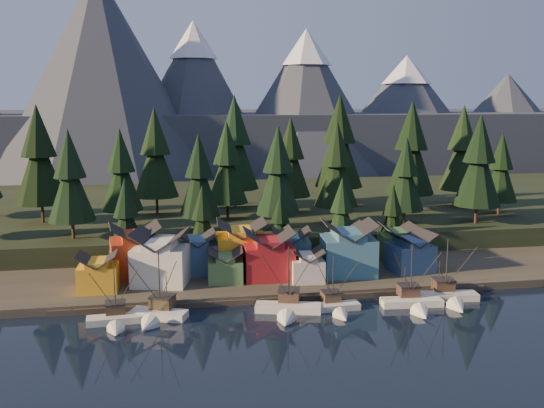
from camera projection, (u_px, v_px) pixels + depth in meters
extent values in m
plane|color=black|center=(297.00, 333.00, 95.15)|extent=(500.00, 500.00, 0.00)
cube|color=#342F26|center=(258.00, 262.00, 133.83)|extent=(400.00, 50.00, 1.50)
cube|color=black|center=(232.00, 212.00, 181.95)|extent=(420.00, 100.00, 6.00)
cube|color=#433A30|center=(278.00, 297.00, 111.07)|extent=(80.00, 4.00, 1.00)
cube|color=#464C5A|center=(201.00, 140.00, 325.42)|extent=(560.00, 160.00, 30.00)
cone|color=#464C5A|center=(101.00, 79.00, 254.31)|extent=(100.00, 100.00, 90.00)
cone|color=#464C5A|center=(195.00, 100.00, 280.25)|extent=(80.00, 80.00, 72.00)
cone|color=white|center=(193.00, 40.00, 275.61)|extent=(22.40, 22.40, 17.28)
cone|color=#464C5A|center=(306.00, 105.00, 277.64)|extent=(84.00, 84.00, 68.00)
cone|color=white|center=(306.00, 47.00, 273.25)|extent=(23.52, 23.52, 16.32)
cone|color=#464C5A|center=(405.00, 115.00, 303.56)|extent=(92.00, 92.00, 58.00)
cone|color=white|center=(407.00, 70.00, 299.82)|extent=(25.76, 25.76, 13.92)
cone|color=#464C5A|center=(505.00, 121.00, 322.43)|extent=(88.00, 88.00, 50.00)
cube|color=beige|center=(116.00, 321.00, 99.71)|extent=(9.54, 3.62, 1.59)
cone|color=beige|center=(116.00, 332.00, 94.80)|extent=(3.20, 3.39, 2.99)
cube|color=black|center=(116.00, 324.00, 99.81)|extent=(9.77, 3.68, 0.35)
cube|color=#413122|center=(116.00, 308.00, 101.09)|extent=(3.38, 3.20, 1.79)
cube|color=black|center=(115.00, 303.00, 100.92)|extent=(3.59, 3.41, 0.20)
cylinder|color=black|center=(115.00, 289.00, 99.37)|extent=(0.18, 0.18, 8.96)
cylinder|color=black|center=(115.00, 297.00, 102.70)|extent=(0.14, 0.14, 4.38)
cube|color=silver|center=(159.00, 316.00, 101.75)|extent=(10.06, 6.70, 1.83)
cone|color=silver|center=(147.00, 327.00, 96.74)|extent=(4.39, 4.27, 3.43)
cube|color=black|center=(159.00, 320.00, 101.86)|extent=(10.29, 6.84, 0.40)
cube|color=#4A3C27|center=(162.00, 302.00, 103.12)|extent=(4.68, 4.55, 2.06)
cube|color=black|center=(162.00, 296.00, 102.92)|extent=(4.97, 4.85, 0.23)
cylinder|color=black|center=(159.00, 280.00, 101.28)|extent=(0.21, 0.21, 10.30)
cylinder|color=black|center=(166.00, 290.00, 104.74)|extent=(0.16, 0.16, 5.04)
cube|color=silver|center=(288.00, 309.00, 105.04)|extent=(11.80, 6.18, 1.80)
cone|color=silver|center=(286.00, 322.00, 98.95)|extent=(4.26, 4.60, 3.37)
cube|color=black|center=(288.00, 313.00, 105.16)|extent=(12.08, 6.31, 0.39)
cube|color=#4D3629|center=(289.00, 296.00, 106.78)|extent=(4.35, 4.19, 2.02)
cube|color=black|center=(289.00, 290.00, 106.59)|extent=(4.62, 4.46, 0.22)
cylinder|color=black|center=(288.00, 275.00, 104.72)|extent=(0.20, 0.20, 10.12)
cylinder|color=black|center=(290.00, 283.00, 108.81)|extent=(0.16, 0.16, 4.95)
cube|color=beige|center=(334.00, 308.00, 105.89)|extent=(9.24, 3.26, 1.52)
cone|color=beige|center=(343.00, 318.00, 101.08)|extent=(2.99, 3.24, 2.85)
cube|color=black|center=(334.00, 311.00, 105.99)|extent=(9.47, 3.32, 0.33)
cube|color=brown|center=(331.00, 297.00, 107.25)|extent=(3.17, 2.99, 1.71)
cube|color=black|center=(331.00, 292.00, 107.08)|extent=(3.37, 3.18, 0.19)
cylinder|color=black|center=(333.00, 279.00, 105.58)|extent=(0.17, 0.17, 8.55)
cylinder|color=black|center=(328.00, 286.00, 108.84)|extent=(0.13, 0.13, 4.18)
cube|color=white|center=(411.00, 303.00, 108.03)|extent=(11.07, 4.17, 1.74)
cone|color=white|center=(423.00, 315.00, 102.20)|extent=(3.56, 3.96, 3.26)
cube|color=black|center=(411.00, 307.00, 108.14)|extent=(11.34, 4.24, 0.38)
cube|color=#4D3429|center=(408.00, 291.00, 109.69)|extent=(3.74, 3.54, 1.96)
cube|color=black|center=(409.00, 285.00, 109.51)|extent=(3.98, 3.78, 0.22)
cylinder|color=black|center=(411.00, 272.00, 107.71)|extent=(0.20, 0.20, 9.78)
cylinder|color=black|center=(405.00, 279.00, 111.64)|extent=(0.15, 0.15, 4.78)
cube|color=beige|center=(447.00, 297.00, 111.27)|extent=(11.54, 4.57, 1.78)
cone|color=beige|center=(459.00, 309.00, 105.20)|extent=(3.74, 4.19, 3.34)
cube|color=black|center=(446.00, 301.00, 111.38)|extent=(11.82, 4.66, 0.39)
cube|color=#463125|center=(443.00, 285.00, 112.99)|extent=(3.91, 3.71, 2.00)
cube|color=black|center=(443.00, 279.00, 112.81)|extent=(4.16, 3.96, 0.22)
cylinder|color=black|center=(447.00, 266.00, 110.95)|extent=(0.20, 0.20, 10.01)
cylinder|color=black|center=(439.00, 273.00, 115.02)|extent=(0.16, 0.16, 4.89)
cube|color=gold|center=(98.00, 278.00, 111.30)|extent=(7.20, 6.34, 4.85)
cube|color=gold|center=(97.00, 263.00, 110.81)|extent=(4.02, 6.14, 0.99)
cube|color=silver|center=(161.00, 265.00, 115.59)|extent=(11.82, 11.00, 7.24)
cube|color=silver|center=(160.00, 243.00, 114.86)|extent=(7.40, 9.78, 1.41)
cube|color=#49733E|center=(225.00, 270.00, 117.03)|extent=(7.11, 6.71, 4.41)
cube|color=#49733E|center=(225.00, 257.00, 116.58)|extent=(4.14, 6.33, 0.93)
cube|color=maroon|center=(268.00, 261.00, 119.20)|extent=(9.89, 8.82, 6.72)
cube|color=maroon|center=(268.00, 241.00, 118.52)|extent=(5.60, 8.46, 1.34)
cube|color=beige|center=(307.00, 270.00, 117.46)|extent=(6.65, 6.65, 4.42)
cube|color=beige|center=(307.00, 257.00, 117.02)|extent=(3.86, 6.31, 0.87)
cube|color=#386A85|center=(348.00, 256.00, 121.59)|extent=(11.04, 9.57, 7.58)
cube|color=#386A85|center=(349.00, 234.00, 120.83)|extent=(6.41, 8.97, 1.45)
cube|color=#324F76|center=(410.00, 258.00, 124.12)|extent=(9.05, 8.18, 5.61)
cube|color=#324F76|center=(411.00, 242.00, 123.55)|extent=(5.40, 7.54, 1.15)
cube|color=#9D3018|center=(136.00, 258.00, 120.38)|extent=(10.59, 9.67, 7.46)
cube|color=#9D3018|center=(135.00, 236.00, 119.64)|extent=(6.29, 8.95, 1.35)
cube|color=#365280|center=(197.00, 258.00, 122.60)|extent=(7.83, 7.37, 6.17)
cube|color=#365280|center=(197.00, 241.00, 121.99)|extent=(4.41, 7.12, 1.07)
cube|color=gold|center=(241.00, 253.00, 124.71)|extent=(10.29, 8.92, 7.34)
cube|color=gold|center=(241.00, 232.00, 123.98)|extent=(5.88, 8.48, 1.38)
cube|color=teal|center=(291.00, 253.00, 127.51)|extent=(8.74, 7.52, 5.62)
cube|color=teal|center=(291.00, 238.00, 126.94)|extent=(5.17, 6.93, 1.12)
cube|color=silver|center=(346.00, 250.00, 129.48)|extent=(8.31, 7.45, 6.25)
cube|color=silver|center=(346.00, 233.00, 128.86)|extent=(4.69, 7.17, 1.13)
cube|color=#406F3C|center=(397.00, 247.00, 132.47)|extent=(7.88, 7.49, 5.81)
cube|color=#406F3C|center=(397.00, 232.00, 131.90)|extent=(4.66, 6.98, 1.01)
cylinder|color=#332319|center=(43.00, 212.00, 150.97)|extent=(0.70, 0.70, 5.15)
cone|color=black|center=(40.00, 168.00, 149.08)|extent=(12.60, 12.60, 17.75)
cone|color=black|center=(37.00, 130.00, 147.52)|extent=(8.59, 8.59, 12.89)
cylinder|color=#332319|center=(73.00, 229.00, 133.38)|extent=(0.70, 0.70, 4.25)
cone|color=black|center=(71.00, 188.00, 131.82)|extent=(10.38, 10.38, 14.63)
cone|color=black|center=(69.00, 153.00, 130.54)|extent=(7.08, 7.08, 10.62)
cylinder|color=#332319|center=(123.00, 218.00, 146.77)|extent=(0.70, 0.70, 4.16)
cone|color=black|center=(121.00, 181.00, 145.24)|extent=(10.18, 10.18, 14.34)
cone|color=black|center=(120.00, 150.00, 143.98)|extent=(6.94, 6.94, 10.41)
cylinder|color=#332319|center=(157.00, 204.00, 162.64)|extent=(0.70, 0.70, 5.02)
cone|color=black|center=(156.00, 164.00, 160.79)|extent=(12.27, 12.27, 17.29)
cone|color=black|center=(155.00, 130.00, 159.28)|extent=(8.37, 8.37, 12.55)
cylinder|color=#332319|center=(200.00, 223.00, 140.21)|extent=(0.70, 0.70, 4.02)
cone|color=black|center=(199.00, 186.00, 138.73)|extent=(9.83, 9.83, 13.85)
cone|color=black|center=(199.00, 155.00, 137.52)|extent=(6.70, 6.70, 10.05)
cylinder|color=#332319|center=(228.00, 210.00, 156.12)|extent=(0.70, 0.70, 4.41)
cone|color=black|center=(227.00, 173.00, 154.50)|extent=(10.77, 10.77, 15.18)
cone|color=black|center=(227.00, 143.00, 153.17)|extent=(7.34, 7.34, 11.02)
cylinder|color=#332319|center=(278.00, 222.00, 141.37)|extent=(0.70, 0.70, 4.32)
cone|color=black|center=(278.00, 182.00, 139.78)|extent=(10.56, 10.56, 14.89)
cone|color=black|center=(278.00, 149.00, 138.48)|extent=(7.20, 7.20, 10.80)
cylinder|color=#332319|center=(290.00, 203.00, 166.03)|extent=(0.70, 0.70, 4.54)
cone|color=black|center=(290.00, 168.00, 164.36)|extent=(11.10, 11.10, 15.64)
cone|color=black|center=(291.00, 138.00, 162.99)|extent=(7.57, 7.57, 11.35)
cylinder|color=#332319|center=(336.00, 214.00, 150.93)|extent=(0.70, 0.70, 4.46)
cone|color=black|center=(336.00, 175.00, 149.29)|extent=(10.89, 10.89, 15.35)
cone|color=black|center=(337.00, 143.00, 147.95)|extent=(7.43, 7.43, 11.14)
cylinder|color=#332319|center=(338.00, 195.00, 176.47)|extent=(0.70, 0.70, 5.64)
cone|color=black|center=(339.00, 153.00, 174.40)|extent=(13.78, 13.78, 19.42)
cone|color=black|center=(340.00, 118.00, 172.70)|extent=(9.40, 9.40, 14.10)
cylinder|color=#332319|center=(404.00, 217.00, 148.92)|extent=(0.70, 0.70, 3.78)
cone|color=black|center=(405.00, 184.00, 147.53)|extent=(9.24, 9.24, 13.02)
cone|color=black|center=(406.00, 156.00, 146.39)|extent=(6.30, 6.30, 9.45)
cylinder|color=#332319|center=(409.00, 202.00, 165.70)|extent=(0.70, 0.70, 5.32)
cone|color=black|center=(411.00, 160.00, 163.74)|extent=(13.02, 13.02, 18.34)
cone|color=black|center=(412.00, 125.00, 162.14)|extent=(8.87, 8.87, 13.31)
cylinder|color=#332319|center=(476.00, 214.00, 150.02)|extent=(0.70, 0.70, 4.76)
cone|color=black|center=(478.00, 172.00, 148.27)|extent=(11.64, 11.64, 16.40)
cone|color=black|center=(480.00, 138.00, 146.84)|extent=(7.93, 7.93, 11.90)
cylinder|color=#332319|center=(460.00, 197.00, 174.67)|extent=(0.70, 0.70, 5.09)
cone|color=black|center=(462.00, 159.00, 172.80)|extent=(12.44, 12.44, 17.52)
cone|color=black|center=(463.00, 127.00, 171.26)|extent=(8.48, 8.48, 12.72)
cylinder|color=#332319|center=(235.00, 197.00, 173.20)|extent=(0.70, 0.70, 5.59)
cone|color=black|center=(235.00, 155.00, 171.15)|extent=(13.66, 13.66, 19.25)
cone|color=black|center=(234.00, 119.00, 169.46)|extent=(9.32, 9.32, 13.97)
cylinder|color=#332319|center=(498.00, 207.00, 161.89)|extent=(0.70, 0.70, 3.82)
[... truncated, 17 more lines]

